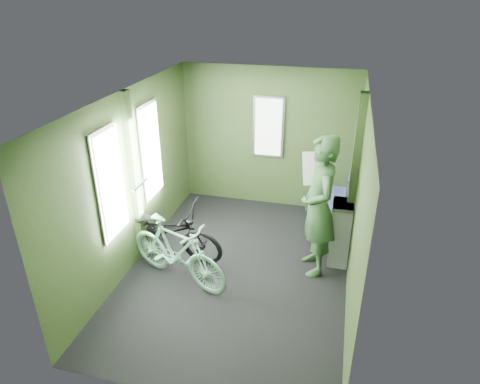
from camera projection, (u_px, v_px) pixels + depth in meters
The scene contains 6 objects.
room at pixel (236, 169), 5.07m from camera, with size 4.00×4.02×2.31m.
bicycle_black at pixel (165, 257), 5.92m from camera, with size 0.59×1.70×0.89m, color black.
bicycle_mint at pixel (179, 281), 5.45m from camera, with size 0.42×1.49×0.89m, color #8BD4AD.
passenger at pixel (318, 207), 5.29m from camera, with size 0.63×0.82×1.85m.
waste_box at pixel (340, 233), 5.65m from camera, with size 0.26×0.37×0.89m, color gray.
bench_seat at pixel (334, 209), 6.55m from camera, with size 0.60×0.99×1.00m.
Camera 1 is at (1.14, -4.48, 3.43)m, focal length 32.00 mm.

